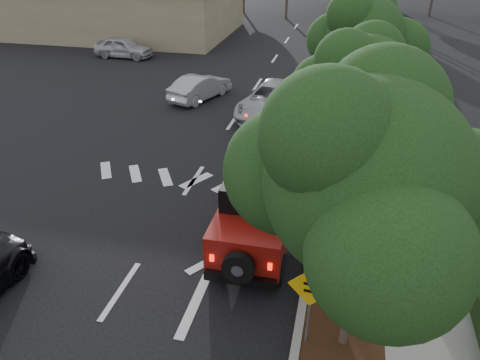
% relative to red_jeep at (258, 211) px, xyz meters
% --- Properties ---
extents(ground, '(120.00, 120.00, 0.00)m').
position_rel_red_jeep_xyz_m(ground, '(-3.02, -2.77, -1.13)').
color(ground, black).
rests_on(ground, ground).
extents(curb, '(0.20, 70.00, 0.15)m').
position_rel_red_jeep_xyz_m(curb, '(1.58, 9.23, -1.05)').
color(curb, '#9E9B93').
rests_on(curb, ground).
extents(planting_strip, '(1.80, 70.00, 0.12)m').
position_rel_red_jeep_xyz_m(planting_strip, '(2.58, 9.23, -1.07)').
color(planting_strip, black).
rests_on(planting_strip, ground).
extents(sidewalk, '(2.00, 70.00, 0.12)m').
position_rel_red_jeep_xyz_m(sidewalk, '(4.48, 9.23, -1.07)').
color(sidewalk, gray).
rests_on(sidewalk, ground).
extents(hedge, '(0.80, 70.00, 0.80)m').
position_rel_red_jeep_xyz_m(hedge, '(5.88, 9.23, -0.73)').
color(hedge, black).
rests_on(hedge, ground).
extents(commercial_building, '(22.00, 12.00, 4.00)m').
position_rel_red_jeep_xyz_m(commercial_building, '(-19.02, 27.23, 0.87)').
color(commercial_building, '#7F7557').
rests_on(commercial_building, ground).
extents(transmission_tower, '(7.00, 4.00, 28.00)m').
position_rel_red_jeep_xyz_m(transmission_tower, '(2.98, 45.23, -1.13)').
color(transmission_tower, slate).
rests_on(transmission_tower, ground).
extents(street_tree_near, '(3.80, 3.80, 5.92)m').
position_rel_red_jeep_xyz_m(street_tree_near, '(2.58, -3.27, -1.13)').
color(street_tree_near, black).
rests_on(street_tree_near, ground).
extents(street_tree_mid, '(3.20, 3.20, 5.32)m').
position_rel_red_jeep_xyz_m(street_tree_mid, '(2.58, 3.73, -1.13)').
color(street_tree_mid, black).
rests_on(street_tree_mid, ground).
extents(street_tree_far, '(3.40, 3.40, 5.62)m').
position_rel_red_jeep_xyz_m(street_tree_far, '(2.58, 10.23, -1.13)').
color(street_tree_far, black).
rests_on(street_tree_far, ground).
extents(light_pole_a, '(2.00, 0.22, 9.00)m').
position_rel_red_jeep_xyz_m(light_pole_a, '(-9.52, 23.23, -1.13)').
color(light_pole_a, slate).
rests_on(light_pole_a, ground).
extents(light_pole_b, '(2.00, 0.22, 9.00)m').
position_rel_red_jeep_xyz_m(light_pole_b, '(-10.52, 35.23, -1.13)').
color(light_pole_b, slate).
rests_on(light_pole_b, ground).
extents(red_jeep, '(1.95, 4.35, 2.22)m').
position_rel_red_jeep_xyz_m(red_jeep, '(0.00, 0.00, 0.00)').
color(red_jeep, black).
rests_on(red_jeep, ground).
extents(silver_suv_ahead, '(3.42, 5.78, 1.51)m').
position_rel_red_jeep_xyz_m(silver_suv_ahead, '(-1.30, 10.51, -0.37)').
color(silver_suv_ahead, '#A6A7AD').
rests_on(silver_suv_ahead, ground).
extents(silver_sedan_oncoming, '(2.67, 4.13, 1.29)m').
position_rel_red_jeep_xyz_m(silver_sedan_oncoming, '(-5.48, 11.96, -0.48)').
color(silver_sedan_oncoming, '#9D9FA4').
rests_on(silver_sedan_oncoming, ground).
extents(parked_suv, '(4.14, 1.84, 1.39)m').
position_rel_red_jeep_xyz_m(parked_suv, '(-13.32, 19.19, -0.43)').
color(parked_suv, '#B4B6BC').
rests_on(parked_suv, ground).
extents(speed_hump_sign, '(0.97, 0.12, 2.06)m').
position_rel_red_jeep_xyz_m(speed_hump_sign, '(1.78, -3.46, 0.30)').
color(speed_hump_sign, slate).
rests_on(speed_hump_sign, ground).
extents(terracotta_planter, '(0.75, 0.75, 1.30)m').
position_rel_red_jeep_xyz_m(terracotta_planter, '(3.72, 1.18, -0.25)').
color(terracotta_planter, brown).
rests_on(terracotta_planter, ground).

